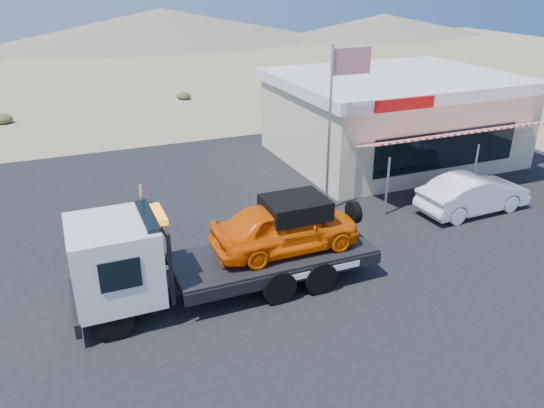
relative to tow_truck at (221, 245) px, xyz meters
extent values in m
plane|color=#8C764F|center=(0.57, -0.67, -1.47)|extent=(120.00, 120.00, 0.00)
cube|color=black|center=(2.57, 2.33, -1.46)|extent=(32.00, 24.00, 0.02)
cylinder|color=black|center=(-3.04, -0.95, -0.98)|extent=(0.95, 0.28, 0.95)
cylinder|color=black|center=(-3.04, 0.95, -0.98)|extent=(0.95, 0.28, 0.95)
cylinder|color=black|center=(1.23, -0.95, -0.98)|extent=(0.95, 0.52, 0.95)
cylinder|color=black|center=(1.23, 0.95, -0.98)|extent=(0.95, 0.52, 0.95)
cylinder|color=black|center=(2.46, -0.95, -0.98)|extent=(0.95, 0.52, 0.95)
cylinder|color=black|center=(2.46, 0.95, -0.98)|extent=(0.95, 0.52, 0.95)
cube|color=black|center=(0.47, 0.00, -0.83)|extent=(7.79, 0.95, 0.28)
cube|color=silver|center=(-2.76, 0.00, 0.16)|extent=(2.09, 2.23, 1.99)
cube|color=black|center=(-1.86, 0.00, 0.83)|extent=(0.33, 1.90, 0.85)
cube|color=black|center=(-1.57, 0.00, 0.12)|extent=(0.09, 2.09, 1.90)
cube|color=orange|center=(-1.57, 0.00, 1.21)|extent=(0.24, 1.14, 0.14)
cube|color=black|center=(1.51, 0.00, -0.57)|extent=(5.70, 2.18, 0.14)
imported|color=#FF5D04|center=(1.89, 0.00, 0.21)|extent=(4.18, 1.68, 1.42)
cube|color=black|center=(2.18, 0.00, 0.75)|extent=(1.71, 1.42, 0.52)
imported|color=silver|center=(10.18, 1.61, -0.74)|extent=(4.37, 1.68, 1.42)
cube|color=beige|center=(11.07, 8.33, 0.25)|extent=(10.00, 8.00, 3.40)
cube|color=white|center=(11.07, 8.33, 2.20)|extent=(10.40, 8.40, 0.50)
cube|color=red|center=(8.57, 4.07, 2.20)|extent=(2.60, 0.12, 0.45)
cube|color=black|center=(11.07, 4.31, 0.05)|extent=(7.00, 0.06, 1.60)
cube|color=red|center=(11.07, 3.43, 1.00)|extent=(9.00, 1.73, 0.61)
cylinder|color=#99999E|center=(7.07, 2.63, -0.35)|extent=(0.08, 0.08, 2.20)
cylinder|color=#99999E|center=(11.07, 2.63, -0.35)|extent=(0.08, 0.08, 2.20)
cylinder|color=#99999E|center=(5.27, 3.83, 1.55)|extent=(0.10, 0.10, 6.00)
cube|color=#B20C14|center=(6.02, 3.83, 3.95)|extent=(1.50, 0.02, 0.90)
ellipsoid|color=#3E4424|center=(-6.42, 22.29, -1.19)|extent=(1.06, 1.06, 0.57)
ellipsoid|color=#3E4424|center=(5.01, 24.59, -1.21)|extent=(0.99, 0.99, 0.53)
cone|color=#726B59|center=(10.57, 57.33, 0.63)|extent=(44.00, 44.00, 4.20)
cone|color=#726B59|center=(40.57, 53.33, 0.03)|extent=(32.00, 32.00, 3.00)
camera|label=1|loc=(-3.58, -12.12, 6.70)|focal=35.00mm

